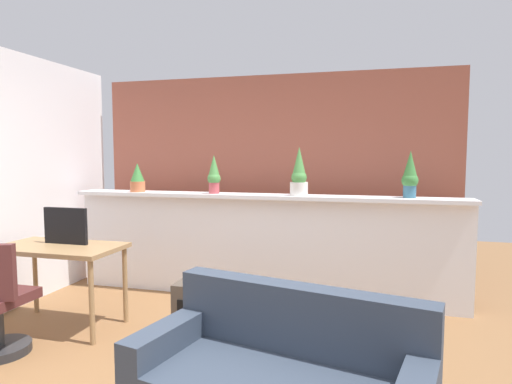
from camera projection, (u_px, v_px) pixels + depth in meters
divider_wall at (260, 248)px, 4.70m from camera, size 4.27×0.16×1.10m
plant_shelf at (259, 196)px, 4.62m from camera, size 4.27×0.32×0.04m
brick_wall_behind at (272, 181)px, 5.22m from camera, size 4.27×0.10×2.50m
potted_plant_0 at (137, 178)px, 4.93m from camera, size 0.17×0.17×0.33m
potted_plant_1 at (214, 175)px, 4.71m from camera, size 0.14×0.14×0.42m
potted_plant_2 at (299, 175)px, 4.47m from camera, size 0.19×0.19×0.51m
potted_plant_3 at (410, 175)px, 4.24m from camera, size 0.16×0.16×0.46m
desk at (60, 255)px, 3.87m from camera, size 1.10×0.60×0.75m
tv_monitor at (66, 226)px, 3.93m from camera, size 0.43×0.04×0.33m
side_cube_shelf at (203, 310)px, 3.66m from camera, size 0.40×0.41×0.50m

